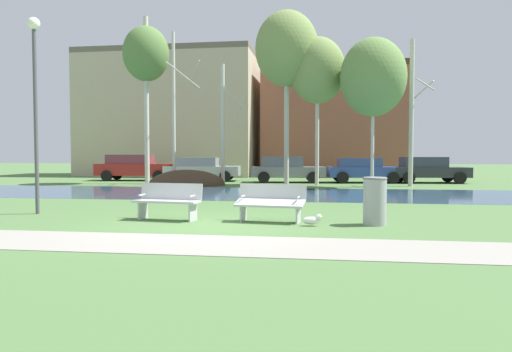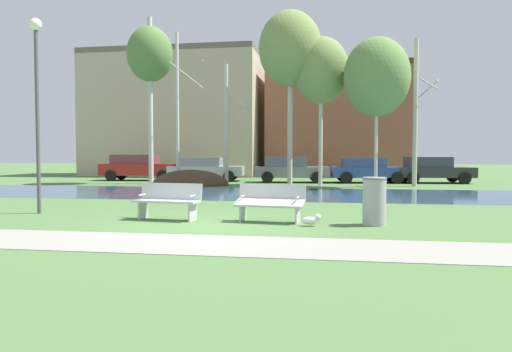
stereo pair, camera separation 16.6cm
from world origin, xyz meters
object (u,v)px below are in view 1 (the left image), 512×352
at_px(parked_van_nearest_red, 135,167).
at_px(trash_bin, 375,200).
at_px(streetlamp, 35,83).
at_px(seagull, 312,220).
at_px(parked_wagon_fourth_blue, 363,169).
at_px(bench_right, 271,202).
at_px(parked_suv_fifth_dark, 427,169).
at_px(parked_sedan_second_silver, 201,168).
at_px(bench_left, 168,200).
at_px(parked_hatch_third_grey, 286,169).

bearing_deg(parked_van_nearest_red, trash_bin, -52.94).
bearing_deg(streetlamp, seagull, -8.82).
distance_m(parked_van_nearest_red, parked_wagon_fourth_blue, 13.43).
bearing_deg(streetlamp, bench_right, -5.56).
relative_size(parked_wagon_fourth_blue, parked_suv_fifth_dark, 1.00).
xyz_separation_m(trash_bin, parked_suv_fifth_dark, (4.51, 16.45, 0.21)).
xyz_separation_m(streetlamp, parked_sedan_second_silver, (0.27, 15.68, -2.70)).
xyz_separation_m(bench_left, trash_bin, (4.82, -0.15, 0.08)).
bearing_deg(trash_bin, parked_sedan_second_silver, 116.88).
bearing_deg(parked_hatch_third_grey, seagull, -83.45).
distance_m(parked_hatch_third_grey, parked_suv_fifth_dark, 7.76).
relative_size(streetlamp, parked_wagon_fourth_blue, 1.21).
relative_size(parked_sedan_second_silver, parked_wagon_fourth_blue, 1.07).
distance_m(seagull, streetlamp, 8.04).
bearing_deg(parked_wagon_fourth_blue, seagull, -98.26).
relative_size(bench_left, parked_van_nearest_red, 0.35).
bearing_deg(parked_suv_fifth_dark, bench_left, -119.78).
height_order(bench_left, parked_suv_fifth_dark, parked_suv_fifth_dark).
distance_m(bench_right, streetlamp, 6.96).
height_order(seagull, streetlamp, streetlamp).
xyz_separation_m(trash_bin, parked_sedan_second_silver, (-8.33, 16.44, 0.19)).
xyz_separation_m(bench_right, parked_van_nearest_red, (-10.05, 16.26, 0.34)).
relative_size(seagull, parked_hatch_third_grey, 0.11).
height_order(trash_bin, parked_suv_fifth_dark, parked_suv_fifth_dark).
bearing_deg(parked_hatch_third_grey, trash_bin, -78.46).
bearing_deg(trash_bin, parked_wagon_fourth_blue, 86.35).
relative_size(bench_right, trash_bin, 1.56).
bearing_deg(parked_van_nearest_red, parked_wagon_fourth_blue, -1.07).
bearing_deg(parked_wagon_fourth_blue, parked_van_nearest_red, 178.93).
distance_m(bench_right, trash_bin, 2.35).
xyz_separation_m(bench_right, parked_wagon_fourth_blue, (3.37, 16.01, 0.26)).
bearing_deg(parked_hatch_third_grey, bench_right, -86.77).
bearing_deg(trash_bin, bench_left, 178.24).
height_order(trash_bin, parked_hatch_third_grey, parked_hatch_third_grey).
distance_m(streetlamp, parked_wagon_fourth_blue, 18.37).
bearing_deg(bench_left, streetlamp, 170.87).
distance_m(streetlamp, parked_suv_fifth_dark, 20.63).
relative_size(bench_left, parked_wagon_fourth_blue, 0.39).
height_order(parked_hatch_third_grey, parked_suv_fifth_dark, parked_hatch_third_grey).
distance_m(bench_right, parked_wagon_fourth_blue, 16.36).
height_order(bench_right, streetlamp, streetlamp).
height_order(trash_bin, parked_sedan_second_silver, parked_sedan_second_silver).
distance_m(bench_left, parked_suv_fifth_dark, 18.79).
xyz_separation_m(trash_bin, parked_hatch_third_grey, (-3.22, 15.80, 0.21)).
relative_size(bench_left, seagull, 3.62).
xyz_separation_m(bench_left, streetlamp, (-3.79, 0.61, 2.97)).
relative_size(bench_right, parked_sedan_second_silver, 0.37).
relative_size(trash_bin, parked_van_nearest_red, 0.22).
height_order(parked_hatch_third_grey, parked_wagon_fourth_blue, parked_hatch_third_grey).
relative_size(parked_hatch_third_grey, parked_suv_fifth_dark, 1.00).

